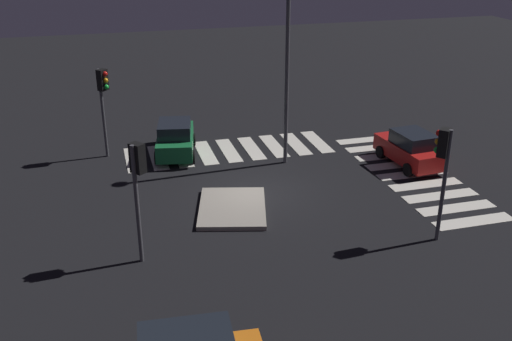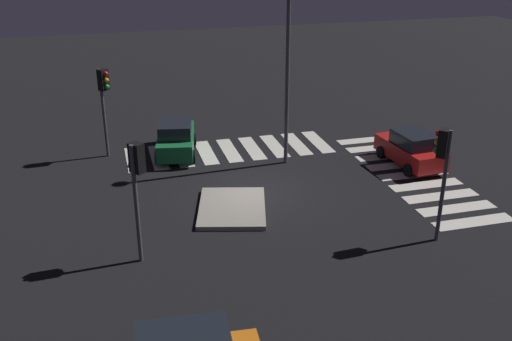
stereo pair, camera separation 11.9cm
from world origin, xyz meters
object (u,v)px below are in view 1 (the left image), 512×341
Objects in this scene: traffic_island at (232,208)px; car_green at (175,138)px; street_lamp at (288,35)px; traffic_light_south at (443,157)px; traffic_light_west at (138,173)px; car_red at (410,149)px; traffic_light_north at (103,91)px.

car_green is at bearing 11.07° from traffic_island.
street_lamp reaches higher than car_green.
traffic_island is 0.96× the size of traffic_light_south.
traffic_light_south is 9.05m from street_lamp.
traffic_light_west is at bearing 126.92° from traffic_island.
street_lamp is (6.82, -7.10, 2.79)m from traffic_light_west.
traffic_light_west is at bearing 107.06° from car_red.
street_lamp reaches higher than car_red.
traffic_light_west is 0.46× the size of street_lamp.
traffic_island is 0.45× the size of street_lamp.
traffic_island is at bearing -158.37° from car_green.
traffic_light_north is 9.74m from traffic_light_west.
traffic_light_west is (-2.72, 3.61, 3.00)m from traffic_island.
car_green is at bearing 64.00° from street_lamp.
traffic_light_north is at bearing 55.25° from traffic_light_west.
car_green is 9.70m from traffic_light_west.
car_red is 7.63m from street_lamp.
car_red is at bearing -101.45° from car_green.
traffic_light_north reaches higher than traffic_light_west.
car_green is at bearing -7.50° from traffic_light_south.
traffic_light_north is (7.00, 4.34, 3.11)m from traffic_island.
traffic_light_north is (0.58, 3.08, 2.37)m from car_green.
street_lamp is at bearing -105.43° from car_green.
street_lamp is (4.10, -3.49, 5.79)m from traffic_island.
traffic_light_west is (-9.71, -0.72, -0.11)m from traffic_light_north.
traffic_light_west is at bearing 133.82° from street_lamp.
street_lamp is (-2.31, -4.75, 5.05)m from car_green.
traffic_island is 0.96× the size of car_green.
car_green is at bearing 63.12° from car_red.
traffic_light_south is 0.46× the size of street_lamp.
traffic_island is 9.21m from car_red.
traffic_light_north reaches higher than traffic_island.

